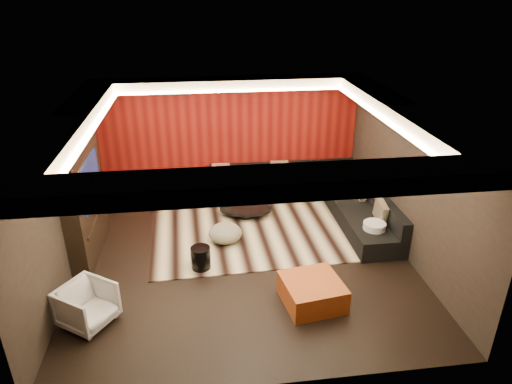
{
  "coord_description": "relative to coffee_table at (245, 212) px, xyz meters",
  "views": [
    {
      "loc": [
        -0.72,
        -7.2,
        4.69
      ],
      "look_at": [
        0.3,
        0.6,
        1.05
      ],
      "focal_mm": 32.0,
      "sensor_mm": 36.0,
      "label": 1
    }
  ],
  "objects": [
    {
      "name": "soffit_right",
      "position": [
        2.5,
        -1.62,
        2.58
      ],
      "size": [
        0.6,
        4.8,
        0.22
      ],
      "primitive_type": "cube",
      "color": "silver",
      "rests_on": "ground"
    },
    {
      "name": "ceiling",
      "position": [
        -0.2,
        -1.62,
        2.7
      ],
      "size": [
        6.0,
        6.0,
        0.02
      ],
      "primitive_type": "cube",
      "color": "silver",
      "rests_on": "ground"
    },
    {
      "name": "soffit_left",
      "position": [
        -2.9,
        -1.62,
        2.58
      ],
      "size": [
        0.6,
        4.8,
        0.22
      ],
      "primitive_type": "cube",
      "color": "silver",
      "rests_on": "ground"
    },
    {
      "name": "armchair",
      "position": [
        -2.7,
        -3.11,
        0.21
      ],
      "size": [
        0.98,
        0.98,
        0.65
      ],
      "primitive_type": "imported",
      "rotation": [
        0.0,
        0.0,
        0.96
      ],
      "color": "silver",
      "rests_on": "floor"
    },
    {
      "name": "cove_right",
      "position": [
        2.16,
        -1.62,
        2.49
      ],
      "size": [
        0.08,
        4.8,
        0.04
      ],
      "primitive_type": "cube",
      "color": "#FFD899",
      "rests_on": "ground"
    },
    {
      "name": "wall_back",
      "position": [
        -0.2,
        1.39,
        1.29
      ],
      "size": [
        6.0,
        0.02,
        2.8
      ],
      "primitive_type": "cube",
      "color": "black",
      "rests_on": "ground"
    },
    {
      "name": "orange_ottoman",
      "position": [
        0.73,
        -3.07,
        0.08
      ],
      "size": [
        1.02,
        1.02,
        0.4
      ],
      "primitive_type": "cube",
      "rotation": [
        0.0,
        0.0,
        0.15
      ],
      "color": "#8D4412",
      "rests_on": "floor"
    },
    {
      "name": "red_feature_wall",
      "position": [
        -0.2,
        1.35,
        1.29
      ],
      "size": [
        5.98,
        0.05,
        2.78
      ],
      "primitive_type": "cube",
      "color": "#6B0C0A",
      "rests_on": "ground"
    },
    {
      "name": "tv_shelf",
      "position": [
        -2.89,
        -1.02,
        0.59
      ],
      "size": [
        0.04,
        1.6,
        0.04
      ],
      "primitive_type": "cube",
      "color": "black",
      "rests_on": "ground"
    },
    {
      "name": "striped_pouf",
      "position": [
        -0.51,
        -1.03,
        0.08
      ],
      "size": [
        0.77,
        0.77,
        0.36
      ],
      "primitive_type": "ellipsoid",
      "rotation": [
        0.0,
        0.0,
        -0.19
      ],
      "color": "beige",
      "rests_on": "rug"
    },
    {
      "name": "wall_right",
      "position": [
        2.81,
        -1.62,
        1.29
      ],
      "size": [
        0.02,
        6.0,
        2.8
      ],
      "primitive_type": "cube",
      "color": "black",
      "rests_on": "ground"
    },
    {
      "name": "coffee_table",
      "position": [
        0.0,
        0.0,
        0.0
      ],
      "size": [
        1.29,
        1.29,
        0.19
      ],
      "primitive_type": "cylinder",
      "rotation": [
        0.0,
        0.0,
        -0.15
      ],
      "color": "black",
      "rests_on": "rug"
    },
    {
      "name": "cove_back",
      "position": [
        -0.2,
        0.74,
        2.49
      ],
      "size": [
        4.8,
        0.08,
        0.04
      ],
      "primitive_type": "cube",
      "color": "#FFD899",
      "rests_on": "ground"
    },
    {
      "name": "tv_screen",
      "position": [
        -2.89,
        -1.02,
        1.34
      ],
      "size": [
        0.04,
        1.3,
        0.8
      ],
      "primitive_type": "cube",
      "color": "black",
      "rests_on": "ground"
    },
    {
      "name": "floor",
      "position": [
        -0.2,
        -1.62,
        -0.12
      ],
      "size": [
        6.0,
        6.0,
        0.02
      ],
      "primitive_type": "cube",
      "color": "black",
      "rests_on": "ground"
    },
    {
      "name": "tv_surround",
      "position": [
        -3.05,
        -1.02,
        0.99
      ],
      "size": [
        0.3,
        2.0,
        2.2
      ],
      "primitive_type": "cube",
      "color": "black",
      "rests_on": "ground"
    },
    {
      "name": "wall_left",
      "position": [
        -3.21,
        -1.62,
        1.29
      ],
      "size": [
        0.02,
        6.0,
        2.8
      ],
      "primitive_type": "cube",
      "color": "black",
      "rests_on": "ground"
    },
    {
      "name": "rug",
      "position": [
        0.02,
        -0.63,
        -0.1
      ],
      "size": [
        4.1,
        3.14,
        0.02
      ],
      "primitive_type": "cube",
      "rotation": [
        0.0,
        0.0,
        0.04
      ],
      "color": "beige",
      "rests_on": "floor"
    },
    {
      "name": "soffit_front",
      "position": [
        -0.2,
        -4.32,
        2.58
      ],
      "size": [
        6.0,
        0.6,
        0.22
      ],
      "primitive_type": "cube",
      "color": "silver",
      "rests_on": "ground"
    },
    {
      "name": "drum_stool",
      "position": [
        -1.01,
        -1.88,
        0.11
      ],
      "size": [
        0.37,
        0.37,
        0.41
      ],
      "primitive_type": "cylinder",
      "rotation": [
        0.0,
        0.0,
        0.07
      ],
      "color": "black",
      "rests_on": "rug"
    },
    {
      "name": "cove_left",
      "position": [
        -2.56,
        -1.62,
        2.49
      ],
      "size": [
        0.08,
        4.8,
        0.04
      ],
      "primitive_type": "cube",
      "color": "#FFD899",
      "rests_on": "ground"
    },
    {
      "name": "throw_pillows",
      "position": [
        1.5,
        0.28,
        0.51
      ],
      "size": [
        3.24,
        2.78,
        0.5
      ],
      "color": "#BEAC8B",
      "rests_on": "sectional_sofa"
    },
    {
      "name": "soffit_back",
      "position": [
        -0.2,
        1.08,
        2.58
      ],
      "size": [
        6.0,
        0.6,
        0.22
      ],
      "primitive_type": "cube",
      "color": "silver",
      "rests_on": "ground"
    },
    {
      "name": "white_side_table",
      "position": [
        2.3,
        -1.58,
        0.15
      ],
      "size": [
        0.5,
        0.5,
        0.53
      ],
      "primitive_type": "cylinder",
      "rotation": [
        0.0,
        0.0,
        0.2
      ],
      "color": "silver",
      "rests_on": "floor"
    },
    {
      "name": "cove_front",
      "position": [
        -0.2,
        -3.98,
        2.49
      ],
      "size": [
        4.8,
        0.08,
        0.04
      ],
      "primitive_type": "cube",
      "color": "#FFD899",
      "rests_on": "ground"
    },
    {
      "name": "sectional_sofa",
      "position": [
        1.53,
        0.25,
        0.15
      ],
      "size": [
        3.65,
        3.5,
        0.75
      ],
      "color": "black",
      "rests_on": "floor"
    }
  ]
}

